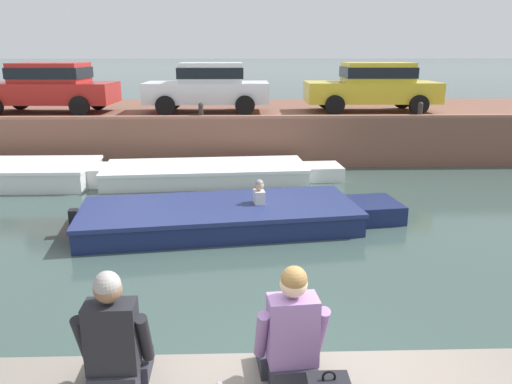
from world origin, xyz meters
The scene contains 12 objects.
ground_plane centered at (0.00, 5.44, 0.00)m, with size 400.00×400.00×0.00m, color #384C47.
far_quay_wall centered at (0.00, 13.88, 0.74)m, with size 60.00×6.00×1.47m, color brown.
far_wall_coping centered at (0.00, 11.00, 1.51)m, with size 60.00×0.24×0.08m, color #925F4C.
boat_moored_central_white centered at (-1.26, 9.37, 0.23)m, with size 6.41×2.30×0.46m.
motorboat_passing centered at (-0.75, 5.79, 0.23)m, with size 6.57×2.81×0.95m.
car_leftmost_red centered at (-6.61, 12.57, 2.32)m, with size 4.32×2.08×1.54m.
car_left_inner_white centered at (-1.58, 12.57, 2.32)m, with size 3.90×1.94×1.54m.
car_centre_yellow centered at (3.69, 12.57, 2.32)m, with size 4.20×1.91×1.54m.
mooring_bollard_mid centered at (-1.73, 11.13, 1.71)m, with size 0.15×0.15×0.44m.
mooring_bollard_east centered at (4.76, 11.13, 1.71)m, with size 0.15×0.15×0.44m.
person_seated_left centered at (-1.50, -0.41, 1.35)m, with size 0.54×0.53×0.97m.
person_seated_right centered at (-0.21, -0.36, 1.35)m, with size 0.56×0.56×0.97m.
Camera 1 is at (-0.57, -3.60, 3.40)m, focal length 35.00 mm.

